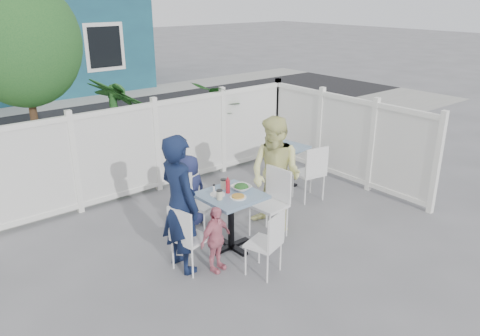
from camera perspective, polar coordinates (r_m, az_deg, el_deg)
ground at (r=6.73m, az=-0.11°, el=-9.05°), size 80.00×80.00×0.00m
near_sidewalk at (r=9.70m, az=-14.48°, el=-0.13°), size 24.00×2.60×0.01m
street at (r=13.02m, az=-21.58°, el=4.32°), size 24.00×5.00×0.01m
far_sidewalk at (r=15.92m, az=-25.22°, el=6.58°), size 24.00×1.60×0.01m
fence_back at (r=8.30m, az=-10.13°, el=2.42°), size 5.86×0.08×1.60m
fence_right at (r=8.81m, az=12.64°, el=3.30°), size 0.08×3.66×1.60m
tree at (r=8.14m, az=-25.00°, el=13.56°), size 1.80×1.62×3.59m
potted_shrub_a at (r=8.70m, az=-14.40°, el=4.30°), size 1.36×1.36×1.97m
potted_shrub_b at (r=9.72m, az=-2.50°, el=5.81°), size 1.50×1.68×1.70m
main_table at (r=6.31m, az=-1.11°, el=-4.73°), size 0.78×0.78×0.81m
spare_table at (r=8.58m, az=5.58°, el=1.61°), size 0.76×0.76×0.71m
chair_left at (r=5.89m, az=-6.54°, el=-8.04°), size 0.46×0.47×0.89m
chair_right at (r=6.71m, az=4.01°, el=-3.61°), size 0.48×0.50×1.00m
chair_back at (r=6.85m, az=-5.30°, el=-3.66°), size 0.52×0.51×0.90m
chair_near at (r=5.80m, az=3.53°, el=-8.69°), size 0.48×0.47×0.85m
chair_spare at (r=7.88m, az=8.77°, el=-0.17°), size 0.51×0.50×0.97m
man at (r=5.81m, az=-7.35°, el=-4.37°), size 0.43×0.65×1.78m
woman at (r=6.81m, az=4.36°, el=-0.80°), size 0.82×0.95×1.70m
boy at (r=7.02m, az=-6.14°, el=-2.80°), size 0.55×0.36×1.11m
toddler at (r=5.91m, az=-2.99°, el=-8.67°), size 0.55×0.32×0.88m
plate_main at (r=6.13m, az=-0.24°, el=-3.58°), size 0.22×0.22×0.01m
plate_side at (r=6.22m, az=-2.77°, el=-3.23°), size 0.20×0.20×0.01m
salad_bowl at (r=6.35m, az=0.17°, el=-2.44°), size 0.26×0.26×0.06m
coffee_cup_a at (r=6.07m, az=-2.52°, el=-3.33°), size 0.08×0.08×0.12m
coffee_cup_b at (r=6.39m, az=-2.01°, el=-2.01°), size 0.08×0.08×0.13m
ketchup_bottle at (r=6.25m, az=-1.49°, el=-2.26°), size 0.06×0.06×0.18m
salt_shaker at (r=6.33m, az=-3.20°, el=-2.53°), size 0.03×0.03×0.07m
pepper_shaker at (r=6.39m, az=-3.19°, el=-2.30°), size 0.03×0.03×0.07m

